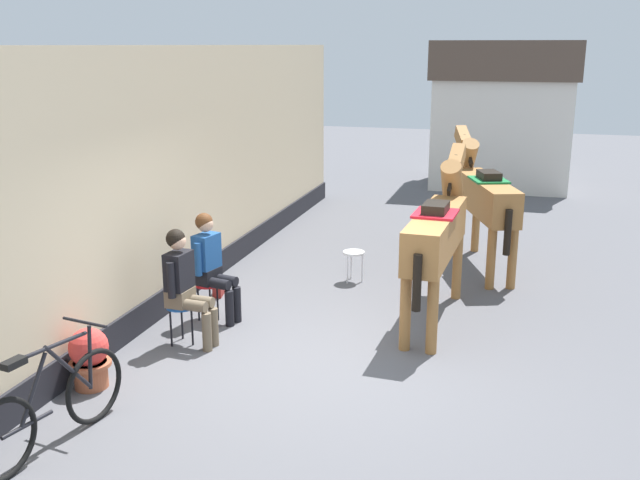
% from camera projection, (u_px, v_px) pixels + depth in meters
% --- Properties ---
extents(ground_plane, '(40.00, 40.00, 0.00)m').
position_uv_depth(ground_plane, '(378.00, 279.00, 10.79)').
color(ground_plane, '#56565B').
extents(pub_facade_wall, '(0.34, 14.00, 3.40)m').
position_uv_depth(pub_facade_wall, '(173.00, 188.00, 9.66)').
color(pub_facade_wall, '#CCB793').
rests_on(pub_facade_wall, ground_plane).
extents(distant_cottage, '(3.40, 2.60, 3.50)m').
position_uv_depth(distant_cottage, '(503.00, 113.00, 17.52)').
color(distant_cottage, silver).
rests_on(distant_cottage, ground_plane).
extents(seated_visitor_near, '(0.61, 0.49, 1.39)m').
position_uv_depth(seated_visitor_near, '(184.00, 282.00, 8.24)').
color(seated_visitor_near, '#194C99').
rests_on(seated_visitor_near, ground_plane).
extents(seated_visitor_far, '(0.61, 0.48, 1.39)m').
position_uv_depth(seated_visitor_far, '(211.00, 261.00, 9.00)').
color(seated_visitor_far, red).
rests_on(seated_visitor_far, ground_plane).
extents(saddled_horse_near, '(0.54, 3.00, 2.06)m').
position_uv_depth(saddled_horse_near, '(438.00, 231.00, 8.94)').
color(saddled_horse_near, '#9E6B38').
rests_on(saddled_horse_near, ground_plane).
extents(saddled_horse_far, '(1.26, 2.87, 2.06)m').
position_uv_depth(saddled_horse_far, '(483.00, 195.00, 11.11)').
color(saddled_horse_far, '#9E6B38').
rests_on(saddled_horse_far, ground_plane).
extents(flower_planter_near, '(0.43, 0.43, 0.64)m').
position_uv_depth(flower_planter_near, '(89.00, 357.00, 7.30)').
color(flower_planter_near, '#A85638').
rests_on(flower_planter_near, ground_plane).
extents(leaning_bicycle, '(0.50, 1.74, 1.02)m').
position_uv_depth(leaning_bicycle, '(51.00, 407.00, 6.16)').
color(leaning_bicycle, black).
rests_on(leaning_bicycle, ground_plane).
extents(spare_stool_white, '(0.32, 0.32, 0.46)m').
position_uv_depth(spare_stool_white, '(354.00, 255.00, 10.58)').
color(spare_stool_white, white).
rests_on(spare_stool_white, ground_plane).
extents(satchel_bag, '(0.17, 0.30, 0.20)m').
position_uv_depth(satchel_bag, '(219.00, 289.00, 10.06)').
color(satchel_bag, maroon).
rests_on(satchel_bag, ground_plane).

